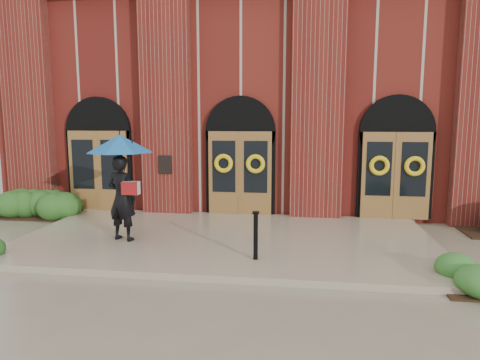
# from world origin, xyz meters

# --- Properties ---
(ground) EXTENTS (90.00, 90.00, 0.00)m
(ground) POSITION_xyz_m (0.00, 0.00, 0.00)
(ground) COLOR gray
(ground) RESTS_ON ground
(landing) EXTENTS (10.00, 5.30, 0.15)m
(landing) POSITION_xyz_m (0.00, 0.15, 0.07)
(landing) COLOR gray
(landing) RESTS_ON ground
(church_building) EXTENTS (16.20, 12.53, 7.00)m
(church_building) POSITION_xyz_m (0.00, 8.78, 3.50)
(church_building) COLOR #5F1C14
(church_building) RESTS_ON ground
(man_with_umbrella) EXTENTS (1.93, 1.93, 2.50)m
(man_with_umbrella) POSITION_xyz_m (-2.37, -0.46, 1.90)
(man_with_umbrella) COLOR black
(man_with_umbrella) RESTS_ON landing
(metal_post) EXTENTS (0.14, 0.14, 1.00)m
(metal_post) POSITION_xyz_m (0.90, -1.45, 0.67)
(metal_post) COLOR black
(metal_post) RESTS_ON landing
(hedge_wall_left) EXTENTS (3.04, 1.22, 0.78)m
(hedge_wall_left) POSITION_xyz_m (-5.93, 2.20, 0.39)
(hedge_wall_left) COLOR #26521B
(hedge_wall_left) RESTS_ON ground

